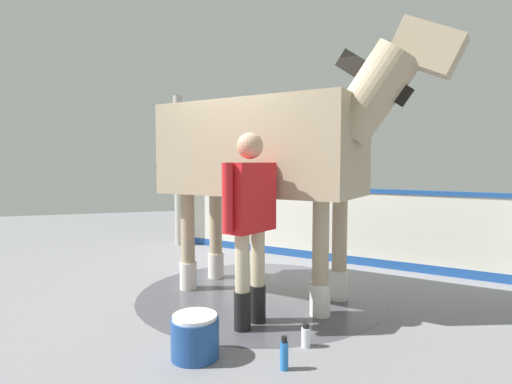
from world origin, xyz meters
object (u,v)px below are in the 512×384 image
object	(u,v)px
wash_bucket	(195,336)
bottle_shampoo	(306,336)
handler	(250,215)
horse	(270,151)
bottle_spray	(284,354)

from	to	relation	value
wash_bucket	bottle_shampoo	bearing A→B (deg)	-95.02
handler	bottle_shampoo	distance (m)	1.12
wash_bucket	bottle_shampoo	xyz separation A→B (m)	(-0.08, -0.88, -0.08)
wash_bucket	bottle_shampoo	size ratio (longest dim) A/B	1.92
wash_bucket	handler	bearing A→B (deg)	-50.75
horse	bottle_spray	size ratio (longest dim) A/B	11.32
wash_bucket	horse	bearing A→B (deg)	-39.65
handler	bottle_spray	distance (m)	1.23
wash_bucket	bottle_spray	size ratio (longest dim) A/B	1.50
horse	bottle_spray	world-z (taller)	horse
bottle_spray	bottle_shampoo	bearing A→B (deg)	-45.34
horse	bottle_shampoo	xyz separation A→B (m)	(-1.29, 0.12, -1.52)
wash_bucket	bottle_spray	bearing A→B (deg)	-122.14
wash_bucket	bottle_spray	distance (m)	0.70
horse	wash_bucket	distance (m)	2.14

